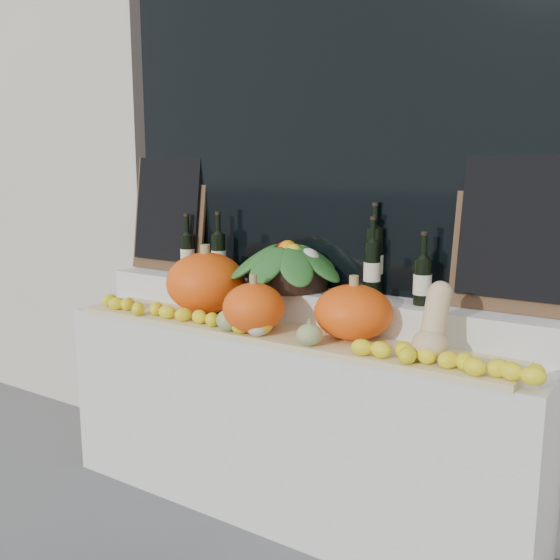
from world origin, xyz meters
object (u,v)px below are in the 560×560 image
object	(u,v)px
butternut_squash	(434,326)
produce_bowl	(288,264)
pumpkin_right	(353,312)
wine_bottle_tall	(374,261)
pumpkin_left	(206,283)

from	to	relation	value
butternut_squash	produce_bowl	bearing A→B (deg)	161.53
pumpkin_right	butternut_squash	world-z (taller)	butternut_squash
produce_bowl	wine_bottle_tall	xyz separation A→B (m)	(0.41, 0.08, 0.04)
wine_bottle_tall	butternut_squash	bearing A→B (deg)	-40.59
pumpkin_left	wine_bottle_tall	world-z (taller)	wine_bottle_tall
butternut_squash	wine_bottle_tall	size ratio (longest dim) A/B	0.69
butternut_squash	produce_bowl	size ratio (longest dim) A/B	0.48
wine_bottle_tall	pumpkin_right	bearing A→B (deg)	-82.04
produce_bowl	pumpkin_left	bearing A→B (deg)	-157.21
pumpkin_right	produce_bowl	xyz separation A→B (m)	(-0.45, 0.20, 0.13)
pumpkin_left	produce_bowl	world-z (taller)	produce_bowl
produce_bowl	butternut_squash	bearing A→B (deg)	-18.47
pumpkin_left	pumpkin_right	world-z (taller)	pumpkin_left
pumpkin_left	wine_bottle_tall	distance (m)	0.83
produce_bowl	wine_bottle_tall	bearing A→B (deg)	10.70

